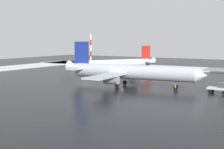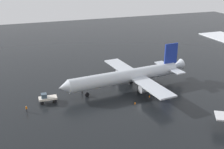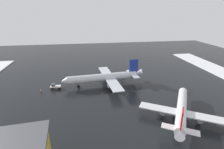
% 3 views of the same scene
% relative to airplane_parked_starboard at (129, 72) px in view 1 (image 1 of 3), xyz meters
% --- Properties ---
extents(ground_plane, '(240.00, 240.00, 0.00)m').
position_rel_airplane_parked_starboard_xyz_m(ground_plane, '(2.04, -6.71, -3.85)').
color(ground_plane, black).
extents(snow_bank_far, '(152.00, 16.00, 0.40)m').
position_rel_airplane_parked_starboard_xyz_m(snow_bank_far, '(2.04, -56.71, -3.64)').
color(snow_bank_far, white).
rests_on(snow_bank_far, ground_plane).
extents(airplane_parked_starboard, '(39.20, 32.58, 11.63)m').
position_rel_airplane_parked_starboard_xyz_m(airplane_parked_starboard, '(0.00, 0.00, 0.00)').
color(airplane_parked_starboard, silver).
rests_on(airplane_parked_starboard, ground_plane).
extents(airplane_distant_tail, '(24.91, 29.06, 9.67)m').
position_rel_airplane_parked_starboard_xyz_m(airplane_distant_tail, '(21.70, -31.10, -0.65)').
color(airplane_distant_tail, silver).
rests_on(airplane_distant_tail, ground_plane).
extents(pushback_tug, '(4.67, 2.44, 2.50)m').
position_rel_airplane_parked_starboard_xyz_m(pushback_tug, '(-22.99, -0.85, -2.56)').
color(pushback_tug, silver).
rests_on(pushback_tug, ground_plane).
extents(ground_crew_mid_apron, '(0.36, 0.36, 1.71)m').
position_rel_airplane_parked_starboard_xyz_m(ground_crew_mid_apron, '(3.76, 0.60, -2.87)').
color(ground_crew_mid_apron, black).
rests_on(ground_crew_mid_apron, ground_plane).
extents(ground_crew_near_tug, '(0.36, 0.36, 1.71)m').
position_rel_airplane_parked_starboard_xyz_m(ground_crew_near_tug, '(-13.18, 1.16, -2.87)').
color(ground_crew_near_tug, black).
rests_on(ground_crew_near_tug, ground_plane).
extents(antenna_mast, '(0.70, 0.70, 14.27)m').
position_rel_airplane_parked_starboard_xyz_m(antenna_mast, '(41.23, -40.96, 3.29)').
color(antenna_mast, red).
rests_on(antenna_mast, ground_plane).
extents(traffic_cone_near_nose, '(0.36, 0.36, 0.55)m').
position_rel_airplane_parked_starboard_xyz_m(traffic_cone_near_nose, '(-2.11, -9.57, -3.57)').
color(traffic_cone_near_nose, orange).
rests_on(traffic_cone_near_nose, ground_plane).
extents(traffic_cone_mid_line, '(0.36, 0.36, 0.55)m').
position_rel_airplane_parked_starboard_xyz_m(traffic_cone_mid_line, '(-1.98, 7.02, -3.57)').
color(traffic_cone_mid_line, orange).
rests_on(traffic_cone_mid_line, ground_plane).
extents(traffic_cone_wingtip_side, '(0.36, 0.36, 0.55)m').
position_rel_airplane_parked_starboard_xyz_m(traffic_cone_wingtip_side, '(3.21, -7.24, -3.57)').
color(traffic_cone_wingtip_side, orange).
rests_on(traffic_cone_wingtip_side, ground_plane).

